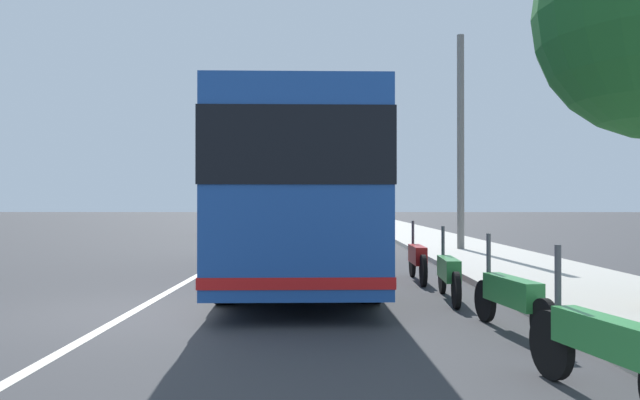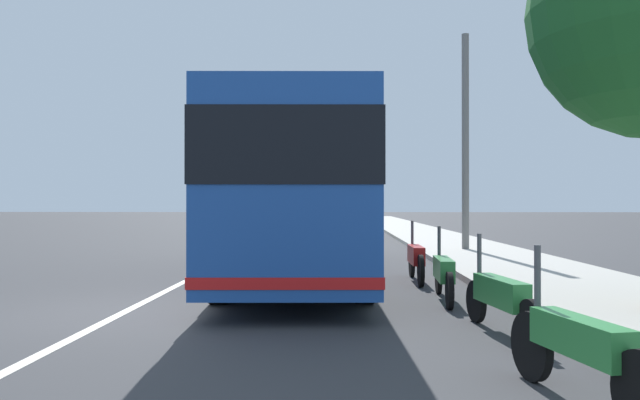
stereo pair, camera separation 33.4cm
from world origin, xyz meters
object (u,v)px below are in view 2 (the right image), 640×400
motorcycle_by_tree (579,349)px  utility_pole (465,143)px  car_oncoming (323,224)px  car_ahead_same_lane (325,213)px  car_side_street (269,216)px  coach_bus (299,190)px  motorcycle_far_end (500,298)px  car_behind_bus (244,222)px  motorcycle_angled (416,259)px  motorcycle_mid_row (444,273)px

motorcycle_by_tree → utility_pole: 16.09m
car_oncoming → car_ahead_same_lane: size_ratio=0.90×
car_ahead_same_lane → motorcycle_by_tree: bearing=-174.2°
motorcycle_by_tree → car_side_street: size_ratio=0.46×
coach_bus → car_side_street: size_ratio=2.51×
motorcycle_far_end → car_oncoming: (21.62, 2.80, 0.22)m
car_behind_bus → motorcycle_angled: bearing=21.8°
motorcycle_mid_row → motorcycle_angled: bearing=6.5°
car_behind_bus → car_side_street: bearing=-175.7°
motorcycle_by_tree → car_behind_bus: bearing=2.5°
utility_pole → coach_bus: bearing=142.9°
car_oncoming → car_side_street: car_side_street is taller
motorcycle_mid_row → car_behind_bus: (22.28, 6.86, 0.22)m
motorcycle_far_end → motorcycle_mid_row: (2.69, 0.25, 0.00)m
car_ahead_same_lane → utility_pole: 40.84m
motorcycle_far_end → car_oncoming: 21.80m
motorcycle_by_tree → car_side_street: (42.36, 7.36, 0.24)m
motorcycle_angled → utility_pole: 8.63m
car_oncoming → motorcycle_far_end: bearing=-175.2°
motorcycle_angled → car_side_street: 35.07m
motorcycle_mid_row → motorcycle_by_tree: bearing=-174.9°
car_behind_bus → car_ahead_same_lane: bearing=175.6°
car_ahead_same_lane → car_behind_bus: bearing=175.0°
motorcycle_angled → car_ahead_same_lane: car_ahead_same_lane is taller
car_side_street → car_behind_bus: size_ratio=1.02×
motorcycle_mid_row → car_oncoming: bearing=10.9°
motorcycle_by_tree → motorcycle_mid_row: motorcycle_by_tree is taller
motorcycle_angled → utility_pole: (7.60, -2.60, 3.18)m
motorcycle_far_end → utility_pole: (12.85, -2.20, 3.20)m
motorcycle_by_tree → motorcycle_far_end: size_ratio=0.96×
motorcycle_by_tree → motorcycle_mid_row: size_ratio=0.96×
motorcycle_far_end → motorcycle_mid_row: size_ratio=1.00×
motorcycle_far_end → utility_pole: bearing=-18.1°
motorcycle_by_tree → car_side_street: car_side_street is taller
motorcycle_mid_row → car_oncoming: 19.10m
motorcycle_by_tree → utility_pole: (15.60, -2.28, 3.19)m
motorcycle_angled → car_behind_bus: size_ratio=0.50×
motorcycle_by_tree → motorcycle_angled: (8.01, 0.32, 0.01)m
car_oncoming → car_side_street: bearing=11.9°
car_side_street → motorcycle_far_end: bearing=6.7°
car_ahead_same_lane → utility_pole: bearing=-169.7°
car_oncoming → car_behind_bus: 5.46m
motorcycle_mid_row → coach_bus: bearing=41.8°
coach_bus → car_behind_bus: bearing=10.5°
car_side_street → car_ahead_same_lane: (13.59, -4.03, 0.02)m
motorcycle_by_tree → motorcycle_angled: motorcycle_by_tree is taller
motorcycle_mid_row → utility_pole: utility_pole is taller
motorcycle_by_tree → utility_pole: size_ratio=0.29×
motorcycle_by_tree → car_behind_bus: car_behind_bus is taller
coach_bus → motorcycle_by_tree: (-8.81, -2.85, -1.48)m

